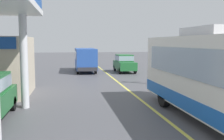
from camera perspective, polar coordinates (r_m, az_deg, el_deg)
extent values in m
plane|color=#4C4C51|center=(24.57, -0.39, -1.29)|extent=(120.00, 120.00, 0.00)
cube|color=#D8CC4C|center=(19.69, 1.91, -3.07)|extent=(0.16, 50.00, 0.01)
cube|color=#8C9EAD|center=(9.76, 17.08, 1.24)|extent=(0.06, 9.35, 1.10)
cube|color=#B2B2B7|center=(11.23, 20.82, 7.72)|extent=(1.60, 2.80, 0.36)
cylinder|color=black|center=(13.09, 11.02, -5.55)|extent=(0.30, 1.00, 1.00)
cylinder|color=black|center=(14.00, 19.52, -5.04)|extent=(0.30, 1.00, 1.00)
cylinder|color=silver|center=(13.03, -18.28, 2.20)|extent=(0.36, 0.36, 4.60)
cylinder|color=black|center=(12.99, -20.42, -6.72)|extent=(0.20, 0.64, 0.64)
cube|color=#264C9E|center=(28.33, -5.74, 2.47)|extent=(2.00, 6.00, 2.10)
cube|color=#8C9EAD|center=(28.31, -5.74, 3.28)|extent=(2.04, 5.10, 0.80)
cube|color=#2D2D33|center=(25.37, -5.26, 0.15)|extent=(1.90, 0.16, 0.36)
cylinder|color=black|center=(26.38, -7.33, -0.01)|extent=(0.22, 0.76, 0.76)
cylinder|color=black|center=(26.50, -3.53, 0.05)|extent=(0.22, 0.76, 0.76)
cylinder|color=black|center=(30.36, -7.62, 0.76)|extent=(0.22, 0.76, 0.76)
cylinder|color=black|center=(30.46, -4.31, 0.81)|extent=(0.22, 0.76, 0.76)
cube|color=#1E602D|center=(27.69, 2.68, 1.02)|extent=(1.70, 4.20, 0.80)
cube|color=#1E602D|center=(27.83, 2.60, 2.59)|extent=(1.50, 2.31, 0.70)
cube|color=#8C9EAD|center=(27.83, 2.60, 2.59)|extent=(1.53, 2.35, 0.49)
cylinder|color=black|center=(26.11, 1.76, -0.16)|extent=(0.20, 0.64, 0.64)
cylinder|color=black|center=(26.45, 4.95, -0.10)|extent=(0.20, 0.64, 0.64)
cylinder|color=black|center=(29.05, 0.61, 0.46)|extent=(0.20, 0.64, 0.64)
cylinder|color=black|center=(29.35, 3.49, 0.50)|extent=(0.20, 0.64, 0.64)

